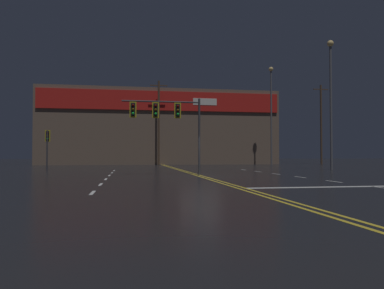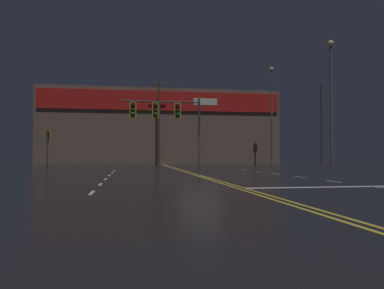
% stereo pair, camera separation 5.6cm
% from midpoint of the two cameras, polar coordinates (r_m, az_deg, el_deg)
% --- Properties ---
extents(ground_plane, '(200.00, 200.00, 0.00)m').
position_cam_midpoint_polar(ground_plane, '(22.53, 1.32, -4.86)').
color(ground_plane, black).
extents(road_markings, '(16.28, 60.00, 0.01)m').
position_cam_midpoint_polar(road_markings, '(21.14, 5.17, -5.06)').
color(road_markings, gold).
rests_on(road_markings, ground).
extents(traffic_signal_median, '(4.98, 0.36, 4.90)m').
position_cam_midpoint_polar(traffic_signal_median, '(23.78, -4.16, 4.55)').
color(traffic_signal_median, '#38383D').
rests_on(traffic_signal_median, ground).
extents(traffic_signal_corner_northwest, '(0.42, 0.36, 3.41)m').
position_cam_midpoint_polar(traffic_signal_corner_northwest, '(34.21, -21.21, 0.55)').
color(traffic_signal_corner_northwest, '#38383D').
rests_on(traffic_signal_corner_northwest, ground).
extents(streetlight_near_right, '(0.56, 0.56, 11.21)m').
position_cam_midpoint_polar(streetlight_near_right, '(34.70, 20.35, 7.96)').
color(streetlight_near_right, '#59595E').
rests_on(streetlight_near_right, ground).
extents(streetlight_median_approach, '(0.56, 0.56, 12.44)m').
position_cam_midpoint_polar(streetlight_median_approach, '(48.53, 11.94, 5.97)').
color(streetlight_median_approach, '#59595E').
rests_on(streetlight_median_approach, ground).
extents(building_backdrop, '(32.18, 10.23, 10.13)m').
position_cam_midpoint_polar(building_backdrop, '(54.01, -5.01, 2.44)').
color(building_backdrop, brown).
rests_on(building_backdrop, ground).
extents(utility_pole_row, '(45.14, 0.26, 10.90)m').
position_cam_midpoint_polar(utility_pole_row, '(47.96, -3.81, 3.44)').
color(utility_pole_row, '#4C3828').
rests_on(utility_pole_row, ground).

